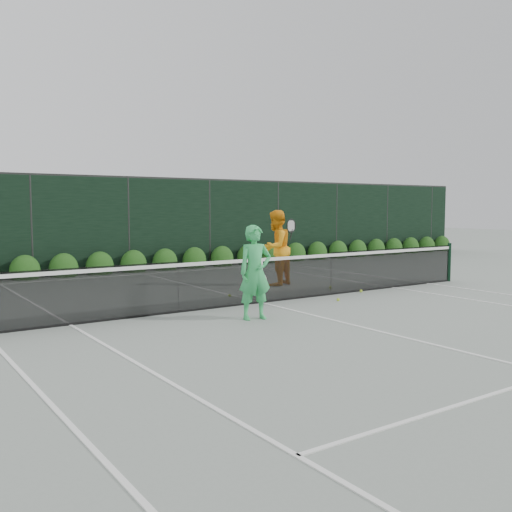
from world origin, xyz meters
TOP-DOWN VIEW (x-y plane):
  - ground at (0.00, 0.00)m, footprint 80.00×80.00m
  - tennis_net at (-0.02, 0.00)m, footprint 12.90×0.10m
  - player_woman at (-1.11, -1.38)m, footprint 0.70×0.52m
  - player_man at (1.91, 2.07)m, footprint 1.19×1.07m
  - court_lines at (0.00, 0.00)m, footprint 11.03×23.83m
  - windscreen_fence at (0.00, -2.71)m, footprint 32.00×21.07m
  - hedge_row at (-0.00, 7.15)m, footprint 31.66×0.65m
  - tennis_balls at (1.45, 0.40)m, footprint 3.07×1.93m

SIDE VIEW (x-z plane):
  - ground at x=0.00m, z-range 0.00..0.00m
  - court_lines at x=0.00m, z-range 0.00..0.01m
  - tennis_balls at x=1.45m, z-range 0.00..0.07m
  - hedge_row at x=0.00m, z-range -0.23..0.70m
  - tennis_net at x=-0.02m, z-range 0.00..1.07m
  - player_woman at x=-1.11m, z-range 0.00..1.75m
  - player_man at x=1.91m, z-range 0.00..1.99m
  - windscreen_fence at x=0.00m, z-range -0.02..3.04m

